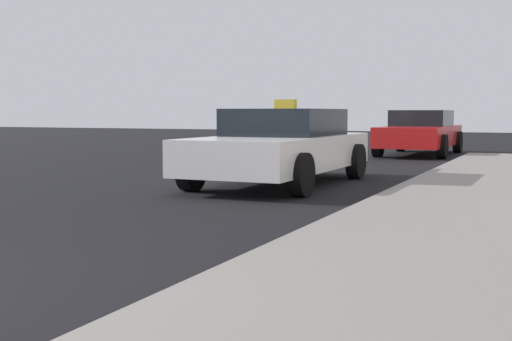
# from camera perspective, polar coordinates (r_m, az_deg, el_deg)

# --- Properties ---
(car_white) EXTENTS (2.02, 4.51, 1.43)m
(car_white) POSITION_cam_1_polar(r_m,az_deg,el_deg) (11.38, 2.17, 2.09)
(car_white) COLOR white
(car_white) RESTS_ON ground_plane
(car_red) EXTENTS (1.92, 4.57, 1.27)m
(car_red) POSITION_cam_1_polar(r_m,az_deg,el_deg) (19.86, 13.70, 3.16)
(car_red) COLOR red
(car_red) RESTS_ON ground_plane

